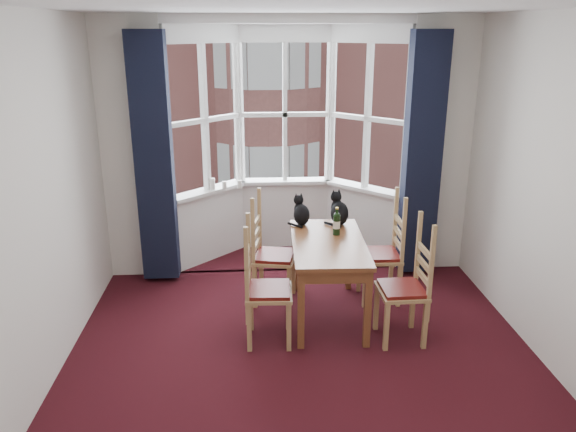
{
  "coord_description": "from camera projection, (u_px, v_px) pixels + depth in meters",
  "views": [
    {
      "loc": [
        -0.39,
        -3.73,
        2.66
      ],
      "look_at": [
        -0.09,
        1.05,
        1.05
      ],
      "focal_mm": 35.0,
      "sensor_mm": 36.0,
      "label": 1
    }
  ],
  "objects": [
    {
      "name": "floor",
      "position": [
        307.0,
        385.0,
        4.4
      ],
      "size": [
        4.5,
        4.5,
        0.0
      ],
      "primitive_type": "plane",
      "color": "black",
      "rests_on": "ground"
    },
    {
      "name": "ceiling",
      "position": [
        312.0,
        4.0,
        3.5
      ],
      "size": [
        4.5,
        4.5,
        0.0
      ],
      "primitive_type": "plane",
      "rotation": [
        3.14,
        0.0,
        0.0
      ],
      "color": "white",
      "rests_on": "floor"
    },
    {
      "name": "wall_left",
      "position": [
        18.0,
        222.0,
        3.83
      ],
      "size": [
        0.0,
        4.5,
        4.5
      ],
      "primitive_type": "plane",
      "rotation": [
        1.57,
        0.0,
        1.57
      ],
      "color": "silver",
      "rests_on": "floor"
    },
    {
      "name": "wall_back_pier_left",
      "position": [
        135.0,
        152.0,
        5.98
      ],
      "size": [
        0.7,
        0.12,
        2.8
      ],
      "primitive_type": "cube",
      "color": "silver",
      "rests_on": "floor"
    },
    {
      "name": "wall_back_pier_right",
      "position": [
        438.0,
        148.0,
        6.18
      ],
      "size": [
        0.7,
        0.12,
        2.8
      ],
      "primitive_type": "cube",
      "color": "silver",
      "rests_on": "floor"
    },
    {
      "name": "bay_window",
      "position": [
        286.0,
        141.0,
        6.55
      ],
      "size": [
        2.76,
        0.94,
        2.8
      ],
      "color": "white",
      "rests_on": "floor"
    },
    {
      "name": "curtain_left",
      "position": [
        154.0,
        160.0,
        5.84
      ],
      "size": [
        0.38,
        0.22,
        2.6
      ],
      "primitive_type": "cube",
      "color": "black",
      "rests_on": "floor"
    },
    {
      "name": "curtain_right",
      "position": [
        422.0,
        156.0,
        6.01
      ],
      "size": [
        0.38,
        0.22,
        2.6
      ],
      "primitive_type": "cube",
      "color": "black",
      "rests_on": "floor"
    },
    {
      "name": "dining_table",
      "position": [
        328.0,
        252.0,
        5.27
      ],
      "size": [
        0.71,
        1.28,
        0.77
      ],
      "color": "brown",
      "rests_on": "floor"
    },
    {
      "name": "chair_left_near",
      "position": [
        259.0,
        292.0,
        4.89
      ],
      "size": [
        0.42,
        0.44,
        0.92
      ],
      "color": "tan",
      "rests_on": "floor"
    },
    {
      "name": "chair_left_far",
      "position": [
        266.0,
        257.0,
        5.63
      ],
      "size": [
        0.47,
        0.49,
        0.92
      ],
      "color": "tan",
      "rests_on": "floor"
    },
    {
      "name": "chair_right_near",
      "position": [
        412.0,
        290.0,
        4.92
      ],
      "size": [
        0.41,
        0.43,
        0.92
      ],
      "color": "tan",
      "rests_on": "floor"
    },
    {
      "name": "chair_right_far",
      "position": [
        389.0,
        256.0,
        5.67
      ],
      "size": [
        0.41,
        0.43,
        0.92
      ],
      "color": "tan",
      "rests_on": "floor"
    },
    {
      "name": "cat_left",
      "position": [
        301.0,
        213.0,
        5.65
      ],
      "size": [
        0.23,
        0.26,
        0.32
      ],
      "color": "black",
      "rests_on": "dining_table"
    },
    {
      "name": "cat_right",
      "position": [
        339.0,
        211.0,
        5.66
      ],
      "size": [
        0.25,
        0.29,
        0.35
      ],
      "color": "black",
      "rests_on": "dining_table"
    },
    {
      "name": "wine_bottle",
      "position": [
        337.0,
        223.0,
        5.37
      ],
      "size": [
        0.07,
        0.07,
        0.27
      ],
      "color": "black",
      "rests_on": "dining_table"
    },
    {
      "name": "candle_tall",
      "position": [
        212.0,
        184.0,
        6.51
      ],
      "size": [
        0.06,
        0.06,
        0.14
      ],
      "primitive_type": "cylinder",
      "color": "white",
      "rests_on": "bay_window"
    },
    {
      "name": "candle_short",
      "position": [
        224.0,
        185.0,
        6.55
      ],
      "size": [
        0.06,
        0.06,
        0.09
      ],
      "primitive_type": "cylinder",
      "color": "white",
      "rests_on": "bay_window"
    },
    {
      "name": "candle_extra",
      "position": [
        240.0,
        184.0,
        6.58
      ],
      "size": [
        0.05,
        0.05,
        0.09
      ],
      "primitive_type": "cylinder",
      "color": "white",
      "rests_on": "bay_window"
    },
    {
      "name": "street",
      "position": [
        259.0,
        167.0,
        36.82
      ],
      "size": [
        80.0,
        80.0,
        0.0
      ],
      "primitive_type": "plane",
      "color": "#333335",
      "rests_on": "ground"
    },
    {
      "name": "tenement_building",
      "position": [
        264.0,
        64.0,
        17.14
      ],
      "size": [
        18.4,
        7.8,
        15.2
      ],
      "color": "#9D5951",
      "rests_on": "street"
    }
  ]
}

